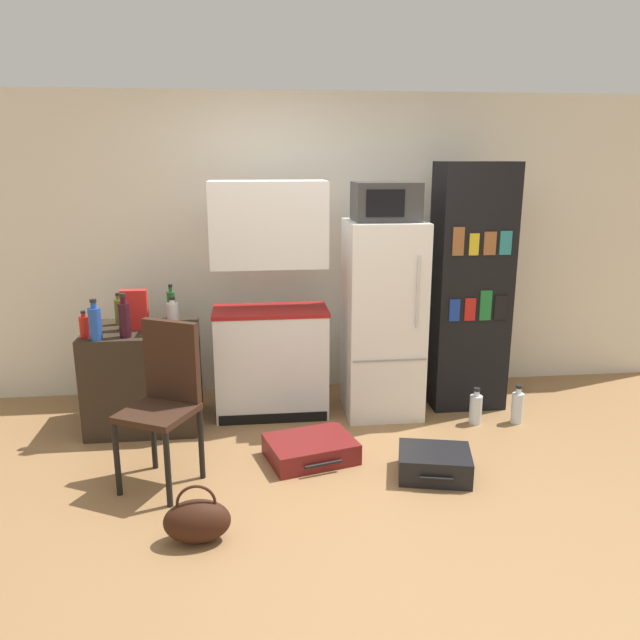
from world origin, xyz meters
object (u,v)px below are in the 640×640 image
object	(u,v)px
handbag	(197,521)
cereal_box	(135,310)
bottle_olive_oil	(119,311)
bowl	(170,329)
side_table	(144,377)
bottle_blue_soda	(95,323)
bottle_ketchup_red	(84,327)
microwave	(386,201)
suitcase_small_flat	(311,449)
refrigerator	(383,319)
bottle_wine_dark	(124,319)
chair	(165,390)
bookshelf	(470,288)
kitchen_hutch	(270,310)
bottle_green_tall	(171,304)
water_bottle_middle	(517,407)
bottle_milk_white	(173,312)
water_bottle_front	(476,409)
suitcase_large_flat	(434,464)

from	to	relation	value
handbag	cereal_box	bearing A→B (deg)	108.69
bottle_olive_oil	bowl	bearing A→B (deg)	-34.15
side_table	cereal_box	xyz separation A→B (m)	(-0.03, -0.02, 0.53)
bottle_blue_soda	bottle_ketchup_red	world-z (taller)	bottle_blue_soda
microwave	bottle_ketchup_red	size ratio (longest dim) A/B	2.44
suitcase_small_flat	handbag	world-z (taller)	handbag
refrigerator	bottle_olive_oil	xyz separation A→B (m)	(-2.03, 0.10, 0.10)
bottle_olive_oil	handbag	world-z (taller)	bottle_olive_oil
bottle_wine_dark	suitcase_small_flat	bearing A→B (deg)	-21.84
chair	refrigerator	bearing A→B (deg)	58.92
bowl	bookshelf	bearing A→B (deg)	6.44
kitchen_hutch	refrigerator	bearing A→B (deg)	-4.01
bottle_green_tall	water_bottle_middle	world-z (taller)	bottle_green_tall
microwave	bottle_ketchup_red	xyz separation A→B (m)	(-2.20, -0.26, -0.83)
cereal_box	side_table	bearing A→B (deg)	42.12
side_table	bowl	size ratio (longest dim) A/B	4.88
kitchen_hutch	chair	size ratio (longest dim) A/B	1.78
kitchen_hutch	microwave	xyz separation A→B (m)	(0.88, -0.06, 0.83)
bottle_wine_dark	handbag	world-z (taller)	bottle_wine_dark
bottle_milk_white	bottle_wine_dark	distance (m)	0.46
bottle_milk_white	water_bottle_front	distance (m)	2.45
bookshelf	bottle_wine_dark	distance (m)	2.67
cereal_box	suitcase_small_flat	distance (m)	1.65
microwave	bottle_blue_soda	size ratio (longest dim) A/B	1.66
bottle_green_tall	bottle_olive_oil	bearing A→B (deg)	-159.89
bottle_green_tall	suitcase_small_flat	size ratio (longest dim) A/B	0.41
kitchen_hutch	bottle_milk_white	xyz separation A→B (m)	(-0.75, 0.03, -0.00)
bottle_milk_white	bottle_green_tall	xyz separation A→B (m)	(-0.03, 0.15, 0.03)
refrigerator	cereal_box	distance (m)	1.89
bottle_wine_dark	bowl	world-z (taller)	bottle_wine_dark
water_bottle_front	water_bottle_middle	xyz separation A→B (m)	(0.32, -0.02, 0.01)
refrigerator	bottle_milk_white	distance (m)	1.63
side_table	water_bottle_middle	size ratio (longest dim) A/B	2.63
bottle_green_tall	water_bottle_middle	size ratio (longest dim) A/B	0.89
bottle_ketchup_red	suitcase_large_flat	distance (m)	2.59
water_bottle_middle	bottle_wine_dark	bearing A→B (deg)	178.22
kitchen_hutch	suitcase_small_flat	bearing A→B (deg)	-74.61
suitcase_small_flat	cereal_box	bearing A→B (deg)	135.07
bottle_milk_white	bottle_ketchup_red	size ratio (longest dim) A/B	1.02
refrigerator	cereal_box	world-z (taller)	refrigerator
microwave	bottle_green_tall	bearing A→B (deg)	171.78
bottle_olive_oil	water_bottle_middle	distance (m)	3.15
water_bottle_middle	bottle_olive_oil	bearing A→B (deg)	171.45
bottle_blue_soda	handbag	bearing A→B (deg)	-60.27
bottle_milk_white	bottle_wine_dark	bearing A→B (deg)	-129.42
side_table	bottle_green_tall	world-z (taller)	bottle_green_tall
bottle_olive_oil	chair	distance (m)	1.17
microwave	handbag	bearing A→B (deg)	-129.17
bowl	suitcase_small_flat	distance (m)	1.35
bottle_green_tall	bowl	world-z (taller)	bottle_green_tall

